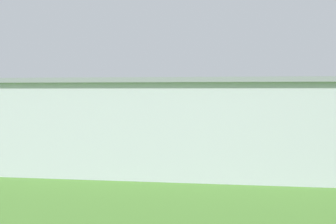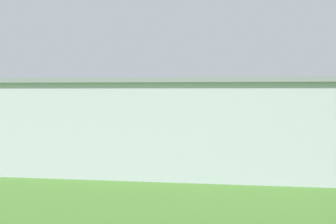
# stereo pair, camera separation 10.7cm
# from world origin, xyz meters

# --- Properties ---
(ground_plane) EXTENTS (400.00, 400.00, 0.00)m
(ground_plane) POSITION_xyz_m (0.00, 0.00, 0.00)
(ground_plane) COLOR #47752D
(hangar) EXTENTS (37.89, 16.99, 7.27)m
(hangar) POSITION_xyz_m (2.64, 41.32, 3.64)
(hangar) COLOR #B7BCC6
(hangar) RESTS_ON ground_plane
(biplane) EXTENTS (7.85, 6.69, 3.76)m
(biplane) POSITION_xyz_m (-1.21, 3.65, 3.83)
(biplane) COLOR silver
(car_silver) EXTENTS (2.37, 4.15, 1.66)m
(car_silver) POSITION_xyz_m (-13.88, 24.69, 0.86)
(car_silver) COLOR #B7B7BC
(car_silver) RESTS_ON ground_plane
(car_white) EXTENTS (2.23, 4.74, 1.60)m
(car_white) POSITION_xyz_m (22.67, 26.49, 0.83)
(car_white) COLOR white
(car_white) RESTS_ON ground_plane
(person_beside_truck) EXTENTS (0.40, 0.40, 1.63)m
(person_beside_truck) POSITION_xyz_m (15.07, 24.68, 0.81)
(person_beside_truck) COLOR navy
(person_beside_truck) RESTS_ON ground_plane
(person_near_hangar_door) EXTENTS (0.52, 0.52, 1.67)m
(person_near_hangar_door) POSITION_xyz_m (12.42, 23.30, 0.83)
(person_near_hangar_door) COLOR #3F3F47
(person_near_hangar_door) RESTS_ON ground_plane
(person_by_parked_cars) EXTENTS (0.52, 0.52, 1.55)m
(person_by_parked_cars) POSITION_xyz_m (12.78, 20.94, 0.76)
(person_by_parked_cars) COLOR #B23333
(person_by_parked_cars) RESTS_ON ground_plane
(windsock) EXTENTS (1.11, 1.35, 5.86)m
(windsock) POSITION_xyz_m (-9.05, -14.41, 5.15)
(windsock) COLOR silver
(windsock) RESTS_ON ground_plane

